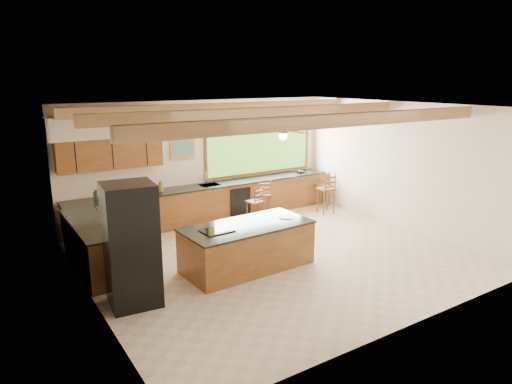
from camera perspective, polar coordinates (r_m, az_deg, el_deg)
ground at (r=9.37m, az=2.50°, el=-8.02°), size 7.20×7.20×0.00m
room_shell at (r=9.23m, az=-0.56°, el=5.92°), size 7.27×6.54×3.02m
counter_run at (r=10.92m, az=-8.67°, el=-2.36°), size 7.12×3.10×1.22m
island at (r=8.69m, az=-1.10°, el=-6.78°), size 2.50×1.26×0.87m
refrigerator at (r=7.42m, az=-15.31°, el=-6.41°), size 0.84×0.82×1.98m
bar_stool_a at (r=11.13m, az=-0.01°, el=-1.31°), size 0.40×0.40×0.97m
bar_stool_b at (r=11.66m, az=1.13°, el=-0.42°), size 0.49×0.49×1.03m
bar_stool_c at (r=12.19m, az=8.94°, el=0.29°), size 0.45×0.45×1.11m
bar_stool_d at (r=12.95m, az=8.38°, el=0.84°), size 0.40×0.40×1.00m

